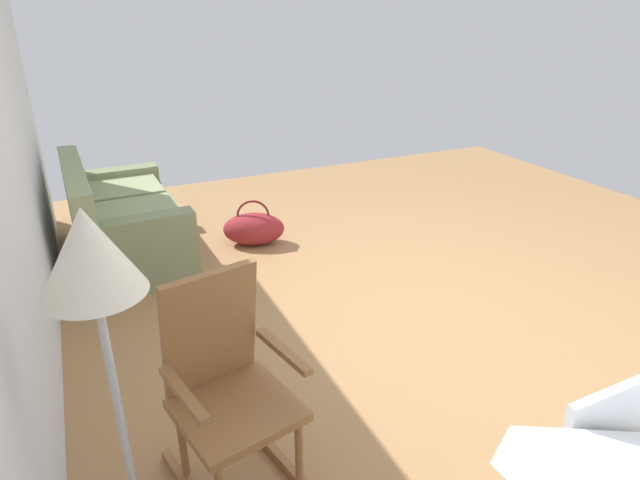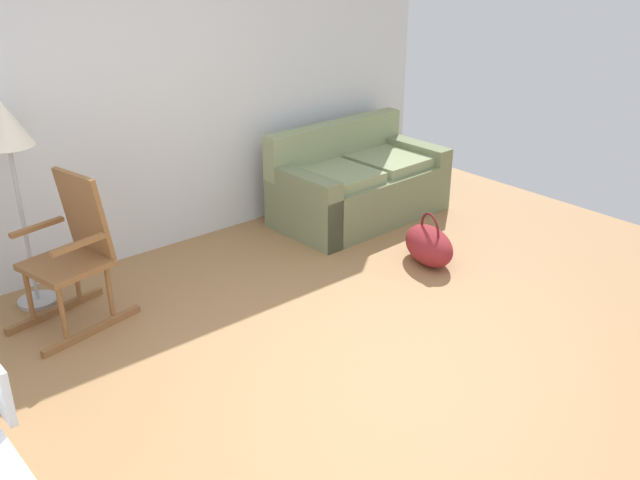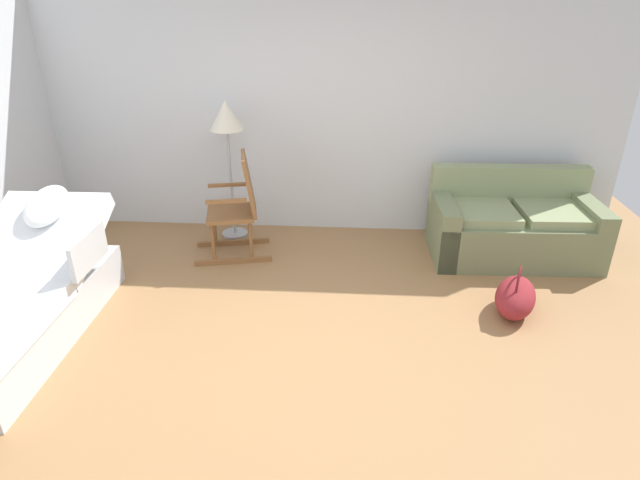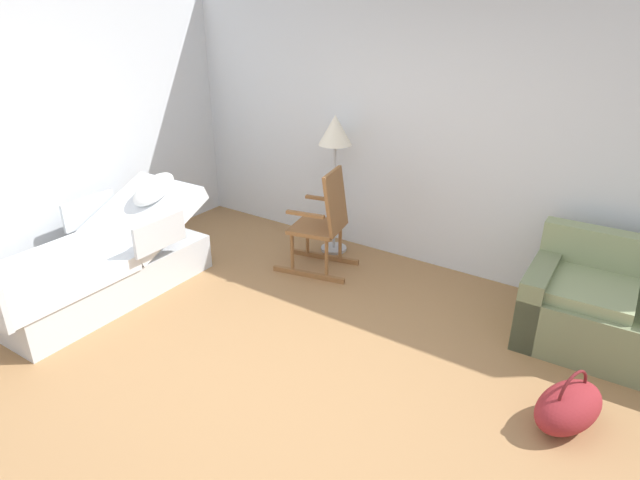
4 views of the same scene
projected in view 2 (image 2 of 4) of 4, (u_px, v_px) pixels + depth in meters
ground_plane at (324, 376)px, 4.24m from camera, size 7.49×7.49×0.00m
back_wall at (124, 91)px, 5.34m from camera, size 6.19×0.10×2.70m
couch at (358, 186)px, 6.47m from camera, size 1.62×0.90×0.85m
rocking_chair at (74, 254)px, 4.66m from camera, size 0.84×0.62×1.05m
floor_lamp at (7, 139)px, 4.57m from camera, size 0.34×0.34×1.48m
duffel_bag at (429, 245)px, 5.62m from camera, size 0.50×0.64×0.43m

